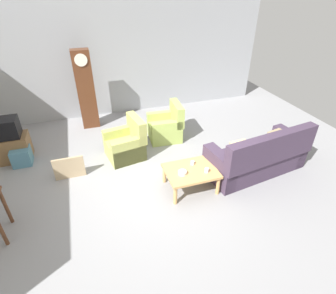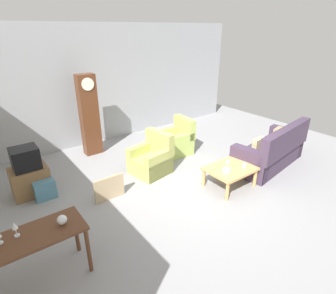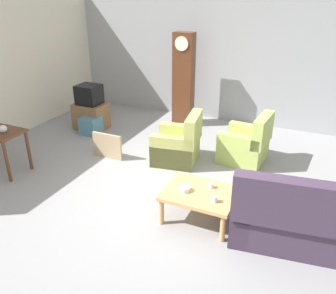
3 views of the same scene
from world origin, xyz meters
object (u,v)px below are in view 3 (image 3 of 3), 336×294
Objects in this scene: armchair_olive_far at (246,146)px; cup_white_porcelain at (211,185)px; tv_crt at (89,95)px; glass_dome_cloche at (3,129)px; armchair_olive_near at (178,146)px; grandfather_clock at (184,80)px; tv_stand_cabinet at (91,116)px; coffee_table_wood at (200,196)px; framed_picture_leaning at (107,146)px; cup_blue_rimmed at (215,199)px; storage_box_blue at (91,125)px; bowl_white_stacked at (185,189)px; couch_floral at (321,223)px.

cup_white_porcelain is at bearing -91.96° from armchair_olive_far.
glass_dome_cloche is at bearing -90.48° from tv_crt.
armchair_olive_near is 1.70m from cup_white_porcelain.
grandfather_clock reaches higher than tv_stand_cabinet.
framed_picture_leaning reaches higher than coffee_table_wood.
tv_crt reaches higher than cup_blue_rimmed.
grandfather_clock is 24.42× the size of cup_blue_rimmed.
storage_box_blue is 3.03× the size of glass_dome_cloche.
bowl_white_stacked is (-0.30, -0.22, -0.00)m from cup_white_porcelain.
bowl_white_stacked is at bearing -29.46° from framed_picture_leaning.
cup_blue_rimmed is at bearing -26.41° from framed_picture_leaning.
coffee_table_wood reaches higher than storage_box_blue.
armchair_olive_far reaches higher than glass_dome_cloche.
cup_blue_rimmed reaches higher than bowl_white_stacked.
glass_dome_cloche is at bearing -178.98° from bowl_white_stacked.
cup_white_porcelain is (3.46, -2.01, -0.32)m from tv_crt.
armchair_olive_near is 1.00× the size of armchair_olive_far.
cup_blue_rimmed is at bearing -0.45° from glass_dome_cloche.
cup_white_porcelain is at bearing 4.62° from glass_dome_cloche.
tv_stand_cabinet is 1.60m from framed_picture_leaning.
coffee_table_wood is (0.96, -1.48, 0.06)m from armchair_olive_near.
armchair_olive_near is 1.23m from armchair_olive_far.
framed_picture_leaning is (-2.36, -0.93, -0.07)m from armchair_olive_far.
tv_stand_cabinet is at bearing 144.75° from bowl_white_stacked.
glass_dome_cloche is at bearing -149.09° from armchair_olive_far.
cup_white_porcelain is (1.71, -3.13, -0.57)m from grandfather_clock.
armchair_olive_far is at bearing -2.81° from tv_crt.
armchair_olive_far is 1.35× the size of tv_stand_cabinet.
couch_floral reaches higher than armchair_olive_near.
coffee_table_wood is at bearing -121.22° from cup_white_porcelain.
glass_dome_cloche reaches higher than storage_box_blue.
glass_dome_cloche is (-1.18, -1.19, 0.58)m from framed_picture_leaning.
armchair_olive_near is at bearing 128.38° from cup_white_porcelain.
storage_box_blue is 3.60m from bowl_white_stacked.
couch_floral is 1.43m from cup_white_porcelain.
tv_stand_cabinet is 3.88m from bowl_white_stacked.
tv_crt reaches higher than framed_picture_leaning.
couch_floral is 2.39× the size of armchair_olive_near.
tv_stand_cabinet is at bearing 0.00° from tv_crt.
framed_picture_leaning is 3.83× the size of bowl_white_stacked.
couch_floral is 1.07× the size of grandfather_clock.
armchair_olive_far is (1.11, 0.52, 0.00)m from armchair_olive_near.
framed_picture_leaning is at bearing -43.59° from tv_stand_cabinet.
tv_stand_cabinet is (-4.88, 2.11, -0.06)m from couch_floral.
tv_stand_cabinet is at bearing 177.19° from armchair_olive_far.
grandfather_clock is at bearing 32.52° from tv_crt.
armchair_olive_near is at bearing 126.33° from cup_blue_rimmed.
armchair_olive_near reaches higher than cup_blue_rimmed.
couch_floral is 3.24× the size of tv_stand_cabinet.
bowl_white_stacked is (3.17, -2.24, -0.32)m from tv_crt.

